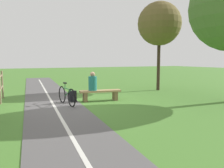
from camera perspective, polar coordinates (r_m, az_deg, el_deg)
The scene contains 8 objects.
ground_plane at distance 9.60m, azimuth -7.90°, elevation -4.65°, with size 80.00×80.00×0.00m, color #477A2D.
paved_path at distance 5.47m, azimuth -10.03°, elevation -12.97°, with size 2.14×36.00×0.02m, color #565454.
path_centre_line at distance 5.47m, azimuth -10.03°, elevation -12.87°, with size 0.10×32.00×0.00m, color silver.
bench at distance 9.89m, azimuth -2.94°, elevation -2.37°, with size 1.82×0.69×0.47m.
person_seated at distance 9.76m, azimuth -4.87°, elevation 0.38°, with size 0.41×0.41×0.80m.
bicycle at distance 9.18m, azimuth -11.29°, elevation -2.86°, with size 0.26×1.68×0.88m.
backpack at distance 9.78m, azimuth -9.75°, elevation -3.10°, with size 0.31×0.27×0.47m.
tree_mid_field at distance 13.69m, azimuth 11.78°, elevation 14.49°, with size 2.48×2.48×5.06m.
Camera 1 is at (2.87, 8.98, 1.79)m, focal length 36.54 mm.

